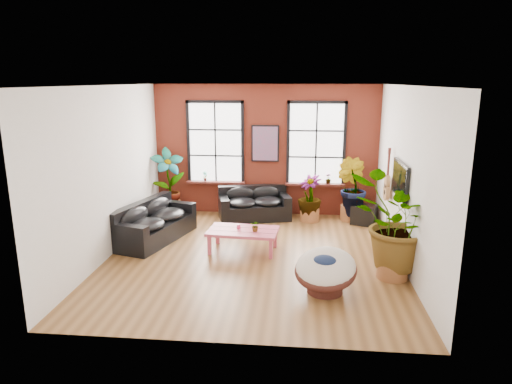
# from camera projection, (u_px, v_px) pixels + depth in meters

# --- Properties ---
(room) EXTENTS (6.04, 6.54, 3.54)m
(room) POSITION_uv_depth(u_px,v_px,m) (254.00, 174.00, 9.27)
(room) COLOR brown
(room) RESTS_ON ground
(sofa_back) EXTENTS (2.01, 1.34, 0.85)m
(sofa_back) POSITION_uv_depth(u_px,v_px,m) (254.00, 204.00, 12.11)
(sofa_back) COLOR black
(sofa_back) RESTS_ON ground
(sofa_left) EXTENTS (1.51, 2.39, 0.88)m
(sofa_left) POSITION_uv_depth(u_px,v_px,m) (153.00, 223.00, 10.49)
(sofa_left) COLOR black
(sofa_left) RESTS_ON ground
(coffee_table) EXTENTS (1.54, 0.96, 0.57)m
(coffee_table) POSITION_uv_depth(u_px,v_px,m) (243.00, 232.00, 9.79)
(coffee_table) COLOR #C44661
(coffee_table) RESTS_ON ground
(papasan_chair) EXTENTS (1.35, 1.35, 0.81)m
(papasan_chair) POSITION_uv_depth(u_px,v_px,m) (325.00, 270.00, 7.87)
(papasan_chair) COLOR #49211A
(papasan_chair) RESTS_ON ground
(poster) EXTENTS (0.74, 0.06, 0.98)m
(poster) POSITION_uv_depth(u_px,v_px,m) (265.00, 144.00, 12.16)
(poster) COLOR black
(poster) RESTS_ON room
(tv_wall_unit) EXTENTS (0.13, 1.86, 1.20)m
(tv_wall_unit) POSITION_uv_depth(u_px,v_px,m) (396.00, 182.00, 9.49)
(tv_wall_unit) COLOR black
(tv_wall_unit) RESTS_ON room
(media_box) EXTENTS (0.74, 0.68, 0.50)m
(media_box) POSITION_uv_depth(u_px,v_px,m) (364.00, 214.00, 11.67)
(media_box) COLOR black
(media_box) RESTS_ON ground
(pot_back_left) EXTENTS (0.64, 0.64, 0.41)m
(pot_back_left) POSITION_uv_depth(u_px,v_px,m) (171.00, 208.00, 12.44)
(pot_back_left) COLOR #975A31
(pot_back_left) RESTS_ON ground
(pot_back_right) EXTENTS (0.60, 0.60, 0.40)m
(pot_back_right) POSITION_uv_depth(u_px,v_px,m) (351.00, 213.00, 12.01)
(pot_back_right) COLOR #975A31
(pot_back_right) RESTS_ON ground
(pot_right_wall) EXTENTS (0.59, 0.59, 0.43)m
(pot_right_wall) POSITION_uv_depth(u_px,v_px,m) (392.00, 267.00, 8.50)
(pot_right_wall) COLOR #975A31
(pot_right_wall) RESTS_ON ground
(pot_mid) EXTENTS (0.52, 0.52, 0.37)m
(pot_mid) POSITION_uv_depth(u_px,v_px,m) (310.00, 214.00, 11.94)
(pot_mid) COLOR #975A31
(pot_mid) RESTS_ON ground
(floor_plant_back_left) EXTENTS (1.08, 0.98, 1.70)m
(floor_plant_back_left) POSITION_uv_depth(u_px,v_px,m) (169.00, 180.00, 12.22)
(floor_plant_back_left) COLOR #174A13
(floor_plant_back_left) RESTS_ON ground
(floor_plant_back_right) EXTENTS (1.04, 1.06, 1.50)m
(floor_plant_back_right) POSITION_uv_depth(u_px,v_px,m) (351.00, 187.00, 11.83)
(floor_plant_back_right) COLOR #174A13
(floor_plant_back_right) RESTS_ON ground
(floor_plant_right_wall) EXTENTS (2.12, 2.06, 1.79)m
(floor_plant_right_wall) POSITION_uv_depth(u_px,v_px,m) (397.00, 224.00, 8.30)
(floor_plant_right_wall) COLOR #174A13
(floor_plant_right_wall) RESTS_ON ground
(floor_plant_mid) EXTENTS (0.86, 0.86, 1.08)m
(floor_plant_mid) POSITION_uv_depth(u_px,v_px,m) (310.00, 196.00, 11.80)
(floor_plant_mid) COLOR #174A13
(floor_plant_mid) RESTS_ON ground
(table_plant) EXTENTS (0.26, 0.24, 0.24)m
(table_plant) POSITION_uv_depth(u_px,v_px,m) (256.00, 226.00, 9.65)
(table_plant) COLOR #174A13
(table_plant) RESTS_ON coffee_table
(sill_plant_left) EXTENTS (0.17, 0.17, 0.27)m
(sill_plant_left) POSITION_uv_depth(u_px,v_px,m) (205.00, 176.00, 12.48)
(sill_plant_left) COLOR #174A13
(sill_plant_left) RESTS_ON room
(sill_plant_right) EXTENTS (0.19, 0.19, 0.27)m
(sill_plant_right) POSITION_uv_depth(u_px,v_px,m) (328.00, 179.00, 12.17)
(sill_plant_right) COLOR #174A13
(sill_plant_right) RESTS_ON room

